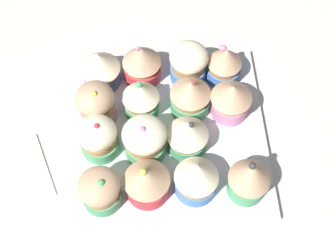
{
  "coord_description": "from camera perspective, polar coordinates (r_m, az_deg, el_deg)",
  "views": [
    {
      "loc": [
        -1.7,
        -32.77,
        60.39
      ],
      "look_at": [
        0.0,
        0.0,
        4.2
      ],
      "focal_mm": 47.21,
      "sensor_mm": 36.0,
      "label": 1
    }
  ],
  "objects": [
    {
      "name": "ground_plane",
      "position": [
        0.7,
        0.0,
        -2.35
      ],
      "size": [
        180.0,
        180.0,
        3.0
      ],
      "primitive_type": "cube",
      "color": "beige"
    },
    {
      "name": "baking_tray",
      "position": [
        0.68,
        0.0,
        -1.53
      ],
      "size": [
        29.64,
        29.64,
        1.2
      ],
      "color": "silver",
      "rests_on": "ground_plane"
    },
    {
      "name": "cupcake_0",
      "position": [
        0.61,
        -8.77,
        -8.93
      ],
      "size": [
        5.71,
        5.71,
        6.82
      ],
      "color": "#4C9E6B",
      "rests_on": "baking_tray"
    },
    {
      "name": "cupcake_1",
      "position": [
        0.6,
        -2.74,
        -7.8
      ],
      "size": [
        6.38,
        6.38,
        7.38
      ],
      "color": "#D1333D",
      "rests_on": "baking_tray"
    },
    {
      "name": "cupcake_2",
      "position": [
        0.6,
        3.69,
        -7.35
      ],
      "size": [
        6.12,
        6.12,
        7.48
      ],
      "color": "#477AC6",
      "rests_on": "baking_tray"
    },
    {
      "name": "cupcake_3",
      "position": [
        0.61,
        10.48,
        -7.37
      ],
      "size": [
        5.81,
        5.81,
        8.18
      ],
      "color": "#4C9E6B",
      "rests_on": "baking_tray"
    },
    {
      "name": "cupcake_4",
      "position": [
        0.64,
        -9.0,
        -2.21
      ],
      "size": [
        5.67,
        5.67,
        7.39
      ],
      "color": "#4C9E6B",
      "rests_on": "baking_tray"
    },
    {
      "name": "cupcake_5",
      "position": [
        0.63,
        -3.03,
        -2.56
      ],
      "size": [
        6.33,
        6.33,
        7.43
      ],
      "color": "#4C9E6B",
      "rests_on": "baking_tray"
    },
    {
      "name": "cupcake_6",
      "position": [
        0.63,
        2.54,
        -1.9
      ],
      "size": [
        6.13,
        6.13,
        6.86
      ],
      "color": "#4C9E6B",
      "rests_on": "baking_tray"
    },
    {
      "name": "cupcake_7",
      "position": [
        0.66,
        -9.26,
        2.05
      ],
      "size": [
        5.74,
        5.74,
        7.94
      ],
      "color": "pink",
      "rests_on": "baking_tray"
    },
    {
      "name": "cupcake_8",
      "position": [
        0.67,
        -3.53,
        2.81
      ],
      "size": [
        5.65,
        5.65,
        7.23
      ],
      "color": "#4C9E6B",
      "rests_on": "baking_tray"
    },
    {
      "name": "cupcake_9",
      "position": [
        0.67,
        2.91,
        3.17
      ],
      "size": [
        6.21,
        6.21,
        7.19
      ],
      "color": "#4C9E6B",
      "rests_on": "baking_tray"
    },
    {
      "name": "cupcake_10",
      "position": [
        0.67,
        8.14,
        2.7
      ],
      "size": [
        6.26,
        6.26,
        6.84
      ],
      "color": "pink",
      "rests_on": "baking_tray"
    },
    {
      "name": "cupcake_11",
      "position": [
        0.7,
        -8.78,
        6.72
      ],
      "size": [
        6.42,
        6.42,
        7.0
      ],
      "color": "#477AC6",
      "rests_on": "baking_tray"
    },
    {
      "name": "cupcake_12",
      "position": [
        0.7,
        -3.41,
        7.42
      ],
      "size": [
        6.15,
        6.15,
        7.53
      ],
      "color": "#D1333D",
      "rests_on": "baking_tray"
    },
    {
      "name": "cupcake_13",
      "position": [
        0.7,
        2.66,
        7.34
      ],
      "size": [
        6.08,
        6.08,
        7.17
      ],
      "color": "#477AC6",
      "rests_on": "baking_tray"
    },
    {
      "name": "cupcake_14",
      "position": [
        0.71,
        7.29,
        7.21
      ],
      "size": [
        5.45,
        5.45,
        7.56
      ],
      "color": "#477AC6",
      "rests_on": "baking_tray"
    }
  ]
}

